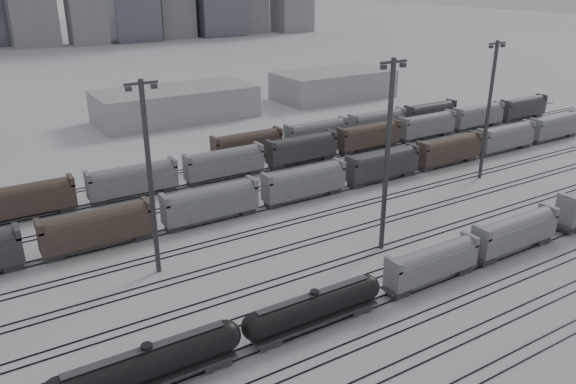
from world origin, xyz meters
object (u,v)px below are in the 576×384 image
hopper_car_b (515,231)px  light_mast_c (387,153)px  tank_car_b (314,307)px  hopper_car_a (432,262)px  tank_car_a (149,364)px

hopper_car_b → light_mast_c: 20.64m
tank_car_b → hopper_car_b: 32.74m
tank_car_b → hopper_car_b: bearing=0.0°
hopper_car_a → light_mast_c: bearing=84.3°
hopper_car_b → light_mast_c: bearing=144.0°
tank_car_b → light_mast_c: light_mast_c is taller
tank_car_a → hopper_car_b: size_ratio=1.28×
tank_car_a → tank_car_b: size_ratio=1.07×
hopper_car_b → tank_car_a: bearing=180.0°
tank_car_a → hopper_car_a: hopper_car_a is taller
tank_car_a → hopper_car_b: 50.91m
tank_car_a → light_mast_c: (36.57, 10.41, 11.14)m
light_mast_c → tank_car_a: bearing=-164.1°
hopper_car_b → tank_car_b: bearing=180.0°
tank_car_a → hopper_car_a: 35.53m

